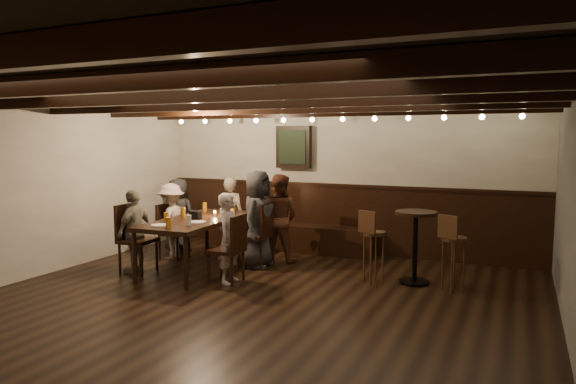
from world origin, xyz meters
The scene contains 27 objects.
room centered at (-0.29, 2.21, 1.07)m, with size 7.00×7.00×7.00m.
dining_table centered at (-1.45, 1.44, 0.69)m, with size 1.03×2.05×0.75m.
chair_left_near centered at (-2.19, 1.84, 0.27)m, with size 0.42×0.42×0.87m.
chair_left_far centered at (-2.14, 0.95, 0.30)m, with size 0.47×0.47×0.97m.
chair_right_near centered at (-0.76, 1.94, 0.29)m, with size 0.47×0.47×0.96m.
chair_right_far centered at (-0.70, 1.04, 0.28)m, with size 0.44×0.44×0.91m.
person_bench_left centered at (-2.41, 2.28, 0.62)m, with size 0.61×0.39×1.24m, color #242426.
person_bench_centre centered at (-1.52, 2.49, 0.64)m, with size 0.46×0.31×1.27m, color gray.
person_bench_right centered at (-0.61, 2.40, 0.68)m, with size 0.66×0.51×1.35m, color #5A2F1F.
person_left_near centered at (-2.23, 1.84, 0.60)m, with size 0.77×0.44×1.20m, color #B5A199.
person_left_far centered at (-2.17, 0.94, 0.59)m, with size 0.69×0.29×1.18m, color gray.
person_right_near centered at (-0.73, 1.94, 0.72)m, with size 0.70×0.46×1.43m, color #2B2B2E.
person_right_far centered at (-0.67, 1.04, 0.60)m, with size 0.43×0.28×1.19m, color #BAA49D.
pint_a centered at (-1.77, 2.12, 0.82)m, with size 0.07×0.07×0.14m, color #BF7219.
pint_b centered at (-1.24, 2.11, 0.82)m, with size 0.07×0.07×0.14m, color #BF7219.
pint_c centered at (-1.75, 1.52, 0.82)m, with size 0.07×0.07×0.14m, color #BF7219.
pint_d centered at (-1.16, 1.66, 0.82)m, with size 0.07×0.07×0.14m, color silver.
pint_e centered at (-1.64, 0.98, 0.82)m, with size 0.07×0.07×0.14m, color #BF7219.
pint_f centered at (-1.21, 0.91, 0.82)m, with size 0.07×0.07×0.14m, color silver.
pint_g centered at (-1.35, 0.65, 0.82)m, with size 0.07×0.07×0.14m, color #BF7219.
plate_near centered at (-1.55, 0.73, 0.75)m, with size 0.24×0.24×0.01m, color white.
plate_far centered at (-1.25, 1.15, 0.75)m, with size 0.24×0.24×0.01m, color white.
condiment_caddy centered at (-1.44, 1.39, 0.81)m, with size 0.15×0.10×0.12m, color black.
candle centered at (-1.35, 1.75, 0.77)m, with size 0.05×0.05×0.05m, color beige.
high_top_table centered at (1.55, 2.03, 0.63)m, with size 0.54×0.54×0.96m.
bar_stool_left centered at (1.05, 1.82, 0.36)m, with size 0.34×0.35×0.97m.
bar_stool_right centered at (2.05, 1.87, 0.36)m, with size 0.34×0.35×0.97m.
Camera 1 is at (2.79, -4.65, 1.90)m, focal length 32.00 mm.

